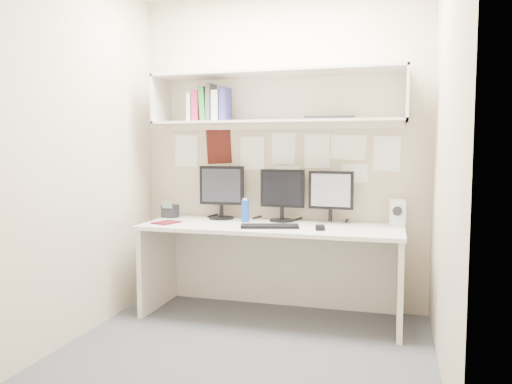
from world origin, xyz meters
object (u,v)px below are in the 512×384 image
(monitor_left, at_px, (222,190))
(monitor_center, at_px, (282,193))
(desk, at_px, (271,271))
(speaker, at_px, (397,213))
(maroon_notebook, at_px, (166,222))
(monitor_right, at_px, (331,194))
(desk_phone, at_px, (170,211))
(keyboard, at_px, (270,226))

(monitor_left, distance_m, monitor_center, 0.52)
(desk, bearing_deg, speaker, 11.56)
(maroon_notebook, bearing_deg, desk, 26.36)
(speaker, bearing_deg, monitor_right, 165.28)
(speaker, bearing_deg, desk_phone, 169.04)
(keyboard, relative_size, speaker, 2.11)
(keyboard, distance_m, desk_phone, 1.00)
(monitor_right, distance_m, keyboard, 0.58)
(keyboard, distance_m, speaker, 0.98)
(speaker, xyz_separation_m, maroon_notebook, (-1.76, -0.33, -0.10))
(desk, height_order, monitor_left, monitor_left)
(monitor_left, bearing_deg, monitor_center, -1.49)
(monitor_right, relative_size, maroon_notebook, 2.13)
(monitor_left, bearing_deg, desk_phone, -175.15)
(desk_phone, bearing_deg, speaker, 3.77)
(monitor_right, bearing_deg, desk_phone, -173.87)
(monitor_left, xyz_separation_m, monitor_right, (0.91, 0.00, -0.01))
(monitor_left, height_order, maroon_notebook, monitor_left)
(monitor_right, xyz_separation_m, desk_phone, (-1.37, -0.05, -0.17))
(speaker, distance_m, desk_phone, 1.87)
(desk, height_order, monitor_right, monitor_right)
(monitor_left, xyz_separation_m, desk_phone, (-0.45, -0.05, -0.19))
(desk, distance_m, monitor_center, 0.64)
(monitor_center, xyz_separation_m, desk_phone, (-0.97, -0.05, -0.18))
(monitor_left, distance_m, desk_phone, 0.49)
(monitor_left, relative_size, monitor_right, 1.08)
(monitor_right, distance_m, desk_phone, 1.38)
(monitor_center, relative_size, maroon_notebook, 2.17)
(monitor_center, distance_m, keyboard, 0.42)
(desk, distance_m, monitor_right, 0.76)
(monitor_center, relative_size, speaker, 2.06)
(monitor_right, xyz_separation_m, maroon_notebook, (-1.25, -0.36, -0.22))
(monitor_left, distance_m, maroon_notebook, 0.55)
(monitor_right, height_order, desk_phone, monitor_right)
(monitor_center, bearing_deg, keyboard, -89.19)
(monitor_right, bearing_deg, keyboard, -135.46)
(monitor_center, xyz_separation_m, maroon_notebook, (-0.86, -0.36, -0.23))
(desk, xyz_separation_m, monitor_left, (-0.48, 0.22, 0.61))
(desk_phone, bearing_deg, monitor_left, 9.42)
(monitor_center, xyz_separation_m, keyboard, (-0.02, -0.35, -0.22))
(monitor_left, height_order, monitor_center, monitor_left)
(maroon_notebook, bearing_deg, keyboard, 17.34)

